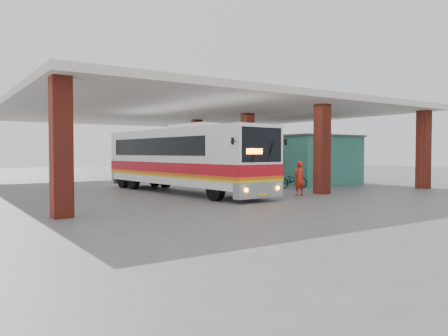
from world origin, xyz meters
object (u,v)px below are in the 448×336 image
red_chair (224,175)px  coach_bus (183,159)px  pedestrian (299,178)px  motorcycle (293,180)px

red_chair → coach_bus: bearing=-119.3°
coach_bus → red_chair: 10.52m
coach_bus → pedestrian: 5.84m
pedestrian → red_chair: (3.66, 11.74, -0.43)m
pedestrian → red_chair: 12.31m
motorcycle → red_chair: 8.78m
motorcycle → red_chair: (1.22, 8.70, -0.09)m
coach_bus → red_chair: (7.42, 7.35, -1.30)m
coach_bus → red_chair: coach_bus is taller
pedestrian → red_chair: pedestrian is taller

